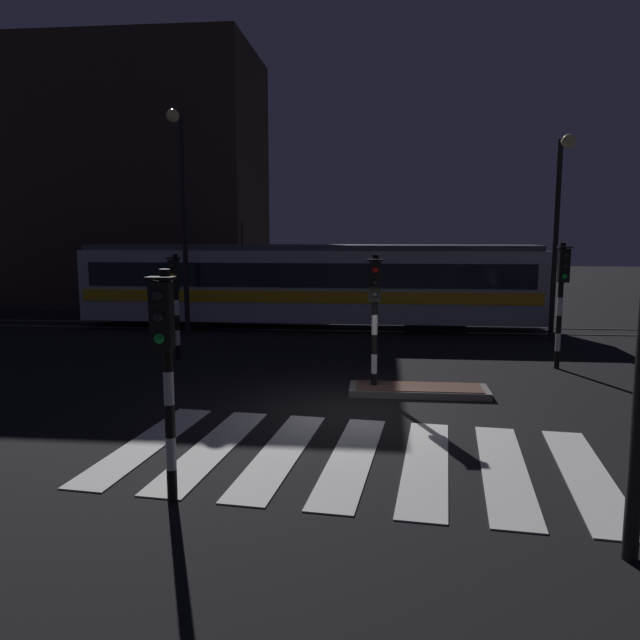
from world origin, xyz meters
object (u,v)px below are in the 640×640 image
(traffic_light_kerb_mid_left, at_px, (165,352))
(traffic_light_median_centre, at_px, (375,303))
(traffic_light_corner_far_right, at_px, (562,287))
(tram, at_px, (309,283))
(street_lamp_trackside_left, at_px, (182,199))
(traffic_light_corner_far_left, at_px, (175,291))
(street_lamp_trackside_right, at_px, (559,213))

(traffic_light_kerb_mid_left, height_order, traffic_light_median_centre, traffic_light_kerb_mid_left)
(traffic_light_kerb_mid_left, bearing_deg, traffic_light_median_centre, 66.55)
(traffic_light_median_centre, height_order, traffic_light_corner_far_right, traffic_light_corner_far_right)
(tram, bearing_deg, traffic_light_kerb_mid_left, -89.99)
(traffic_light_corner_far_right, bearing_deg, tram, 138.89)
(traffic_light_kerb_mid_left, distance_m, traffic_light_corner_far_right, 12.04)
(traffic_light_corner_far_right, bearing_deg, traffic_light_kerb_mid_left, -129.45)
(traffic_light_median_centre, height_order, tram, tram)
(street_lamp_trackside_left, xyz_separation_m, tram, (4.27, 2.23, -3.16))
(traffic_light_corner_far_left, xyz_separation_m, traffic_light_kerb_mid_left, (3.09, -9.35, 0.08))
(traffic_light_kerb_mid_left, height_order, street_lamp_trackside_right, street_lamp_trackside_right)
(traffic_light_corner_far_right, relative_size, street_lamp_trackside_left, 0.44)
(traffic_light_median_centre, bearing_deg, traffic_light_corner_far_left, 151.33)
(traffic_light_corner_far_left, relative_size, street_lamp_trackside_left, 0.40)
(traffic_light_corner_far_right, bearing_deg, traffic_light_corner_far_left, 179.73)
(street_lamp_trackside_right, height_order, tram, street_lamp_trackside_right)
(traffic_light_kerb_mid_left, bearing_deg, traffic_light_corner_far_left, 108.27)
(traffic_light_median_centre, height_order, street_lamp_trackside_right, street_lamp_trackside_right)
(traffic_light_corner_far_left, relative_size, traffic_light_median_centre, 0.97)
(traffic_light_kerb_mid_left, xyz_separation_m, tram, (-0.00, 15.98, -0.37))
(traffic_light_corner_far_left, xyz_separation_m, street_lamp_trackside_left, (-1.19, 4.40, 2.87))
(traffic_light_corner_far_right, relative_size, street_lamp_trackside_right, 0.51)
(traffic_light_kerb_mid_left, xyz_separation_m, street_lamp_trackside_right, (8.64, 13.58, 2.22))
(tram, bearing_deg, traffic_light_corner_far_left, -114.95)
(traffic_light_median_centre, xyz_separation_m, traffic_light_corner_far_right, (4.97, 3.11, 0.15))
(traffic_light_kerb_mid_left, relative_size, tram, 0.18)
(traffic_light_corner_far_left, height_order, traffic_light_corner_far_right, traffic_light_corner_far_right)
(traffic_light_corner_far_right, distance_m, tram, 10.17)
(traffic_light_corner_far_left, relative_size, traffic_light_corner_far_right, 0.90)
(street_lamp_trackside_left, relative_size, street_lamp_trackside_right, 1.15)
(street_lamp_trackside_right, bearing_deg, traffic_light_median_centre, -128.85)
(traffic_light_corner_far_right, xyz_separation_m, street_lamp_trackside_right, (0.98, 4.28, 2.08))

